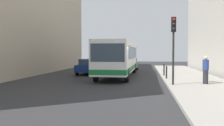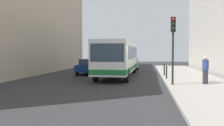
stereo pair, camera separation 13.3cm
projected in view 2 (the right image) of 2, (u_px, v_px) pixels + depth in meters
ground_plane at (118, 83)px, 17.16m from camera, size 80.00×80.00×0.00m
sidewalk at (198, 83)px, 16.38m from camera, size 4.40×40.00×0.15m
bus at (119, 57)px, 21.42m from camera, size 2.74×11.07×3.00m
car_beside_bus at (90, 66)px, 23.77m from camera, size 1.93×4.44×1.48m
car_behind_bus at (131, 63)px, 30.58m from camera, size 2.10×4.51×1.48m
traffic_light at (173, 38)px, 14.74m from camera, size 0.28×0.33×4.10m
bollard_near at (166, 72)px, 18.35m from camera, size 0.11×0.11×0.95m
bollard_mid at (164, 70)px, 20.82m from camera, size 0.11×0.11×0.95m
pedestrian_near_signal at (205, 70)px, 15.18m from camera, size 0.38×0.38×1.76m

